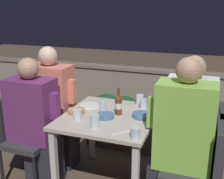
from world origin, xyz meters
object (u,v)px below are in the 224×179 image
object	(u,v)px
chair_left_near	(19,130)
chair_right_far	(207,144)
potted_plant	(58,107)
chair_left_far	(39,117)
beer_bottle	(118,104)
person_purple_stripe	(36,123)
person_green_blouse	(179,140)
person_white_polo	(185,127)
chair_right_near	(204,162)
person_coral_top	(54,108)

from	to	relation	value
chair_left_near	chair_right_far	bearing A→B (deg)	10.52
chair_left_near	potted_plant	bearing A→B (deg)	96.72
chair_left_far	beer_bottle	size ratio (longest dim) A/B	3.40
chair_left_far	beer_bottle	xyz separation A→B (m)	(0.94, -0.13, 0.30)
person_purple_stripe	chair_right_far	distance (m)	1.55
person_green_blouse	chair_right_far	world-z (taller)	person_green_blouse
chair_right_far	person_white_polo	size ratio (longest dim) A/B	0.66
chair_right_near	person_green_blouse	xyz separation A→B (m)	(-0.19, 0.00, 0.15)
person_green_blouse	potted_plant	distance (m)	1.85
chair_left_far	person_coral_top	bearing A→B (deg)	0.00
person_purple_stripe	person_white_polo	bearing A→B (deg)	13.53
chair_right_far	beer_bottle	world-z (taller)	beer_bottle
potted_plant	person_green_blouse	bearing A→B (deg)	-29.14
chair_left_far	chair_left_near	bearing A→B (deg)	-87.67
chair_right_near	person_green_blouse	bearing A→B (deg)	180.00
chair_left_far	chair_right_near	size ratio (longest dim) A/B	1.00
chair_left_far	person_white_polo	xyz separation A→B (m)	(1.53, -0.03, 0.13)
chair_left_far	beer_bottle	world-z (taller)	beer_bottle
chair_right_near	potted_plant	size ratio (longest dim) A/B	1.22
person_purple_stripe	person_coral_top	distance (m)	0.35
chair_left_far	person_purple_stripe	bearing A→B (deg)	-58.80
chair_left_far	potted_plant	bearing A→B (deg)	99.40
chair_left_far	person_white_polo	size ratio (longest dim) A/B	0.66
beer_bottle	chair_left_near	bearing A→B (deg)	-166.89
beer_bottle	potted_plant	size ratio (longest dim) A/B	0.36
chair_right_near	person_green_blouse	distance (m)	0.24
chair_left_near	chair_right_far	size ratio (longest dim) A/B	1.00
person_purple_stripe	person_green_blouse	distance (m)	1.30
person_purple_stripe	chair_left_far	bearing A→B (deg)	121.20
chair_left_near	potted_plant	xyz separation A→B (m)	(-0.11, 0.90, -0.09)
chair_left_near	beer_bottle	distance (m)	1.00
person_green_blouse	chair_right_far	distance (m)	0.40
beer_bottle	chair_right_far	bearing A→B (deg)	7.37
person_white_polo	potted_plant	world-z (taller)	person_white_polo
chair_left_near	chair_right_near	bearing A→B (deg)	0.38
chair_left_near	person_purple_stripe	world-z (taller)	person_purple_stripe
chair_left_near	person_green_blouse	world-z (taller)	person_green_blouse
chair_right_near	beer_bottle	distance (m)	0.84
chair_left_near	person_coral_top	size ratio (longest dim) A/B	0.66
chair_left_near	person_green_blouse	xyz separation A→B (m)	(1.50, 0.01, 0.15)
chair_left_near	beer_bottle	size ratio (longest dim) A/B	3.40
chair_left_far	chair_right_near	bearing A→B (deg)	-11.09
person_green_blouse	person_purple_stripe	bearing A→B (deg)	-179.50
person_coral_top	chair_right_near	world-z (taller)	person_coral_top
chair_left_near	person_purple_stripe	size ratio (longest dim) A/B	0.68
person_coral_top	potted_plant	size ratio (longest dim) A/B	1.86
chair_right_far	person_green_blouse	bearing A→B (deg)	-124.35
chair_right_near	chair_right_far	size ratio (longest dim) A/B	1.00
potted_plant	chair_left_near	bearing A→B (deg)	-83.28
chair_right_far	potted_plant	size ratio (longest dim) A/B	1.22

